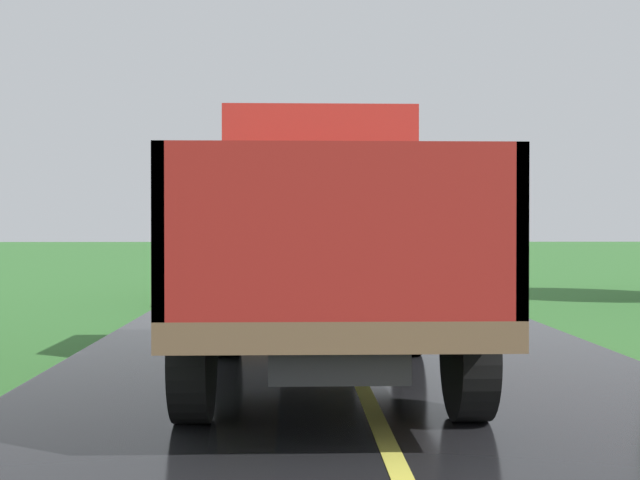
# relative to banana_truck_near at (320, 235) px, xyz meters

# --- Properties ---
(banana_truck_near) EXTENTS (2.38, 5.82, 2.80)m
(banana_truck_near) POSITION_rel_banana_truck_near_xyz_m (0.00, 0.00, 0.00)
(banana_truck_near) COLOR #2D2D30
(banana_truck_near) RESTS_ON road_surface
(banana_truck_far) EXTENTS (2.38, 5.81, 2.80)m
(banana_truck_far) POSITION_rel_banana_truck_near_xyz_m (-0.24, 10.58, 0.00)
(banana_truck_far) COLOR #2D2D30
(banana_truck_far) RESTS_ON road_surface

